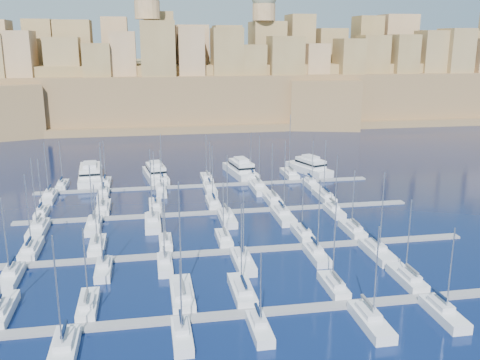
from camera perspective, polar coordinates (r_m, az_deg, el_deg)
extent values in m
plane|color=black|center=(105.03, -1.44, -5.22)|extent=(600.00, 600.00, 0.00)
cube|color=slate|center=(74.38, 2.65, -13.88)|extent=(84.00, 2.00, 0.40)
cube|color=slate|center=(93.90, -0.32, -7.56)|extent=(84.00, 2.00, 0.40)
cube|color=slate|center=(114.33, -2.20, -3.45)|extent=(84.00, 2.00, 0.40)
cube|color=slate|center=(135.25, -3.50, -0.59)|extent=(84.00, 2.00, 0.40)
cube|color=silver|center=(80.38, -24.07, -12.68)|extent=(2.85, 9.50, 1.68)
cube|color=silver|center=(77.90, -15.88, -12.82)|extent=(2.56, 8.53, 1.63)
cube|color=silver|center=(76.63, -16.00, -12.33)|extent=(1.79, 3.84, 0.70)
cylinder|color=#9EA0A8|center=(75.78, -16.17, -8.65)|extent=(0.18, 0.18, 10.33)
cube|color=#595B60|center=(75.78, -16.09, -11.77)|extent=(0.35, 3.41, 0.35)
cube|color=silver|center=(78.34, -6.20, -12.10)|extent=(3.13, 10.45, 1.72)
cube|color=silver|center=(76.87, -6.17, -11.64)|extent=(2.19, 4.70, 0.70)
cylinder|color=#9EA0A8|center=(75.32, -6.41, -5.98)|extent=(0.18, 0.18, 15.75)
cube|color=#595B60|center=(75.94, -6.16, -11.10)|extent=(0.35, 4.18, 0.35)
cube|color=silver|center=(78.92, 0.21, -11.81)|extent=(2.90, 9.66, 1.68)
cube|color=silver|center=(77.54, 0.34, -11.34)|extent=(2.03, 4.35, 0.70)
cylinder|color=#9EA0A8|center=(76.52, 0.15, -6.98)|extent=(0.18, 0.18, 12.23)
cube|color=#0A1632|center=(76.66, 0.41, -10.79)|extent=(0.35, 3.87, 0.35)
cube|color=silver|center=(81.63, 9.92, -11.13)|extent=(2.47, 8.24, 1.61)
cube|color=silver|center=(80.44, 10.16, -10.64)|extent=(1.73, 3.71, 0.70)
cylinder|color=#9EA0A8|center=(79.26, 10.04, -6.53)|extent=(0.18, 0.18, 12.13)
cube|color=#595B60|center=(79.65, 10.30, -10.08)|extent=(0.35, 3.29, 0.35)
cube|color=silver|center=(86.51, 17.35, -10.06)|extent=(2.73, 9.08, 1.65)
cube|color=silver|center=(85.31, 17.69, -9.58)|extent=(1.91, 4.09, 0.70)
cylinder|color=#9EA0A8|center=(84.39, 17.55, -5.81)|extent=(0.18, 0.18, 11.68)
cube|color=#595B60|center=(84.53, 17.88, -9.05)|extent=(0.35, 3.63, 0.35)
cube|color=silver|center=(68.42, -18.28, -17.10)|extent=(2.96, 9.88, 1.69)
cube|color=silver|center=(68.65, -18.25, -15.82)|extent=(2.07, 4.44, 0.70)
cylinder|color=#9EA0A8|center=(64.32, -18.90, -11.41)|extent=(0.18, 0.18, 13.85)
cube|color=#0A1632|center=(68.56, -18.27, -14.85)|extent=(0.35, 3.95, 0.35)
cube|color=silver|center=(68.53, -6.21, -16.36)|extent=(2.38, 7.94, 1.60)
cube|color=silver|center=(68.64, -6.28, -15.20)|extent=(1.67, 3.57, 0.70)
cylinder|color=#9EA0A8|center=(65.48, -6.32, -12.35)|extent=(0.18, 0.18, 9.57)
cube|color=#0A1632|center=(68.47, -6.33, -14.28)|extent=(0.35, 3.18, 0.35)
cube|color=silver|center=(69.78, 2.11, -15.67)|extent=(2.31, 7.72, 1.59)
cube|color=silver|center=(69.86, 1.98, -14.55)|extent=(1.62, 3.47, 0.70)
cylinder|color=#9EA0A8|center=(66.78, 2.23, -11.68)|extent=(0.18, 0.18, 9.63)
cube|color=#0A1632|center=(69.69, 1.92, -13.65)|extent=(0.35, 3.09, 0.35)
cube|color=silver|center=(73.11, 13.80, -14.57)|extent=(2.86, 9.53, 1.68)
cube|color=silver|center=(73.31, 13.55, -13.41)|extent=(2.00, 4.29, 0.70)
cylinder|color=#9EA0A8|center=(69.59, 14.31, -9.66)|extent=(0.18, 0.18, 12.46)
cube|color=#595B60|center=(73.21, 13.45, -12.52)|extent=(0.35, 3.81, 0.35)
cube|color=silver|center=(77.83, 20.91, -13.27)|extent=(2.69, 8.96, 1.65)
cube|color=silver|center=(77.98, 20.65, -12.22)|extent=(1.88, 4.03, 0.70)
cylinder|color=#9EA0A8|center=(74.73, 21.55, -8.94)|extent=(0.18, 0.18, 11.52)
cube|color=#0A1632|center=(77.87, 20.55, -11.39)|extent=(0.35, 3.58, 0.35)
cube|color=silver|center=(100.07, -21.36, -6.98)|extent=(2.86, 9.52, 1.68)
cube|color=silver|center=(98.79, -21.53, -6.54)|extent=(2.00, 4.28, 0.70)
cylinder|color=#9EA0A8|center=(98.23, -21.70, -3.00)|extent=(0.18, 0.18, 12.59)
cube|color=#0A1632|center=(97.99, -21.64, -6.07)|extent=(0.35, 3.81, 0.35)
cube|color=silver|center=(98.12, -14.97, -6.89)|extent=(2.67, 8.89, 1.64)
cube|color=silver|center=(96.87, -15.06, -6.43)|extent=(1.87, 4.00, 0.70)
cylinder|color=#9EA0A8|center=(96.54, -15.19, -3.46)|extent=(0.18, 0.18, 10.39)
cube|color=#595B60|center=(96.09, -15.12, -5.94)|extent=(0.35, 3.56, 0.35)
cube|color=silver|center=(97.09, -7.93, -6.76)|extent=(2.26, 7.53, 1.58)
cube|color=silver|center=(95.98, -7.94, -6.29)|extent=(1.58, 3.39, 0.70)
cylinder|color=#9EA0A8|center=(95.36, -8.07, -3.19)|extent=(0.18, 0.18, 10.91)
cube|color=#595B60|center=(95.25, -7.95, -5.78)|extent=(0.35, 3.01, 0.35)
cube|color=silver|center=(98.16, -1.74, -6.37)|extent=(2.41, 8.02, 1.60)
cube|color=silver|center=(97.01, -1.67, -5.90)|extent=(1.68, 3.61, 0.70)
cylinder|color=#9EA0A8|center=(96.63, -1.80, -3.11)|extent=(0.18, 0.18, 9.88)
cube|color=#595B60|center=(96.28, -1.64, -5.40)|extent=(0.35, 3.21, 0.35)
cube|color=silver|center=(101.42, 6.68, -5.76)|extent=(2.51, 8.38, 1.62)
cube|color=silver|center=(100.27, 6.83, -5.30)|extent=(1.76, 3.77, 0.70)
cylinder|color=#9EA0A8|center=(99.79, 6.71, -2.28)|extent=(0.18, 0.18, 10.98)
cube|color=#0A1632|center=(99.54, 6.92, -4.81)|extent=(0.35, 3.35, 0.35)
cube|color=silver|center=(104.79, 11.90, -5.30)|extent=(2.63, 8.76, 1.64)
cube|color=silver|center=(103.64, 12.11, -4.85)|extent=(1.84, 3.94, 0.70)
cylinder|color=#9EA0A8|center=(103.24, 11.99, -1.95)|extent=(0.18, 0.18, 10.89)
cube|color=#595B60|center=(102.92, 12.23, -4.38)|extent=(0.35, 3.50, 0.35)
cube|color=silver|center=(90.10, -23.25, -9.60)|extent=(2.70, 9.01, 1.65)
cube|color=silver|center=(90.46, -23.20, -8.69)|extent=(1.89, 4.05, 0.70)
cylinder|color=#9EA0A8|center=(87.23, -23.77, -5.57)|extent=(0.18, 0.18, 12.15)
cube|color=#0A1632|center=(90.47, -23.21, -7.96)|extent=(0.35, 3.60, 0.35)
cube|color=silver|center=(88.29, -14.34, -9.33)|extent=(2.43, 8.10, 1.60)
cube|color=silver|center=(88.58, -14.35, -8.44)|extent=(1.70, 3.64, 0.70)
cylinder|color=#9EA0A8|center=(85.34, -14.65, -5.10)|extent=(0.18, 0.18, 12.52)
cube|color=#0A1632|center=(88.56, -14.38, -7.71)|extent=(0.35, 3.24, 0.35)
cube|color=silver|center=(88.13, -8.01, -9.05)|extent=(2.34, 7.81, 1.59)
cube|color=silver|center=(88.40, -8.06, -8.17)|extent=(1.64, 3.52, 0.70)
cylinder|color=#9EA0A8|center=(85.60, -8.14, -5.57)|extent=(0.18, 0.18, 10.10)
cube|color=#595B60|center=(88.36, -8.10, -7.44)|extent=(0.35, 3.13, 0.35)
cube|color=silver|center=(88.43, 0.30, -8.78)|extent=(2.93, 9.76, 1.69)
cube|color=silver|center=(88.84, 0.19, -7.83)|extent=(2.05, 4.39, 0.70)
cylinder|color=#9EA0A8|center=(85.58, 0.37, -4.89)|extent=(0.18, 0.18, 11.40)
cube|color=#0A1632|center=(88.89, 0.13, -7.08)|extent=(0.35, 3.91, 0.35)
cube|color=silver|center=(91.94, 8.16, -8.01)|extent=(2.58, 8.61, 1.63)
cube|color=silver|center=(92.25, 8.02, -7.14)|extent=(1.81, 3.87, 0.70)
cylinder|color=#9EA0A8|center=(89.08, 8.41, -3.91)|extent=(0.18, 0.18, 12.51)
cube|color=#0A1632|center=(92.25, 7.96, -6.44)|extent=(0.35, 3.44, 0.35)
cube|color=silver|center=(94.98, 14.49, -7.56)|extent=(3.06, 10.21, 1.71)
cube|color=silver|center=(95.40, 14.28, -6.67)|extent=(2.14, 4.59, 0.70)
cylinder|color=#9EA0A8|center=(91.99, 14.92, -3.29)|extent=(0.18, 0.18, 13.49)
cube|color=#0A1632|center=(95.46, 14.20, -5.97)|extent=(0.35, 4.08, 0.35)
cube|color=silver|center=(120.01, -20.35, -3.35)|extent=(2.33, 7.77, 1.59)
cube|color=silver|center=(118.95, -20.46, -2.94)|extent=(1.63, 3.50, 0.70)
cylinder|color=#9EA0A8|center=(118.71, -20.58, -0.44)|extent=(0.18, 0.18, 10.84)
cube|color=#0A1632|center=(118.29, -20.54, -2.51)|extent=(0.35, 3.11, 0.35)
cube|color=silver|center=(119.16, -14.37, -2.98)|extent=(2.86, 9.52, 1.68)
cube|color=silver|center=(117.90, -14.44, -2.57)|extent=(2.00, 4.29, 0.70)
cylinder|color=#9EA0A8|center=(117.70, -14.57, 0.41)|extent=(0.18, 0.18, 12.64)
cube|color=#595B60|center=(117.15, -14.49, -2.15)|extent=(0.35, 3.81, 0.35)
cube|color=silver|center=(118.43, -9.02, -2.82)|extent=(2.64, 8.81, 1.64)
cube|color=silver|center=(117.24, -9.03, -2.40)|extent=(1.85, 3.97, 0.70)
cylinder|color=#9EA0A8|center=(117.08, -9.15, 0.30)|extent=(0.18, 0.18, 11.41)
cube|color=#0A1632|center=(116.52, -9.05, -1.97)|extent=(0.35, 3.53, 0.35)
cube|color=silver|center=(119.21, -2.90, -2.53)|extent=(2.61, 8.72, 1.64)
cube|color=silver|center=(118.04, -2.85, -2.11)|extent=(1.83, 3.92, 0.70)
cylinder|color=#9EA0A8|center=(117.78, -2.97, 0.74)|extent=(0.18, 0.18, 12.17)
cube|color=#0A1632|center=(117.33, -2.83, -1.68)|extent=(0.35, 3.49, 0.35)
cube|color=silver|center=(122.04, 3.44, -2.12)|extent=(2.92, 9.73, 1.69)
cube|color=silver|center=(120.79, 3.56, -1.71)|extent=(2.04, 4.38, 0.70)
cylinder|color=#9EA0A8|center=(120.69, 3.44, 1.08)|extent=(0.18, 0.18, 12.09)
cube|color=#595B60|center=(120.05, 3.62, -1.29)|extent=(0.35, 3.89, 0.35)
cube|color=silver|center=(125.40, 8.97, -1.81)|extent=(2.89, 9.63, 1.68)
cube|color=silver|center=(124.19, 9.14, -1.41)|extent=(2.02, 4.33, 0.70)
cylinder|color=#9EA0A8|center=(124.04, 9.03, 1.39)|extent=(0.18, 0.18, 12.50)
cube|color=#0A1632|center=(123.47, 9.23, -1.00)|extent=(0.35, 3.85, 0.35)
cube|color=silver|center=(109.55, -20.72, -5.05)|extent=(3.05, 10.15, 1.71)
cube|color=silver|center=(110.12, -20.69, -4.29)|extent=(2.13, 4.57, 0.70)
cylinder|color=#9EA0A8|center=(106.88, -21.13, -1.32)|extent=(0.18, 0.18, 13.39)
cube|color=#595B60|center=(110.27, -20.69, -3.68)|extent=(0.35, 4.06, 0.35)
cube|color=silver|center=(108.45, -15.33, -4.81)|extent=(2.79, 9.29, 1.66)
cube|color=silver|center=(108.95, -15.33, -4.07)|extent=(1.95, 4.18, 0.70)
cylinder|color=#9EA0A8|center=(106.04, -15.59, -1.51)|extent=(0.18, 0.18, 11.63)
cube|color=#595B60|center=(109.07, -15.35, -3.47)|extent=(0.35, 3.72, 0.35)
cube|color=silver|center=(107.55, -9.29, -4.62)|extent=(3.02, 10.06, 1.70)
cube|color=silver|center=(108.12, -9.33, -3.85)|extent=(2.11, 4.53, 0.70)
cylinder|color=#9EA0A8|center=(104.71, -9.46, -0.57)|extent=(0.18, 0.18, 14.33)
cube|color=#595B60|center=(108.27, -9.35, -3.24)|extent=(0.35, 4.02, 0.35)
cube|color=silver|center=(108.83, -1.39, -4.20)|extent=(2.91, 9.70, 1.69)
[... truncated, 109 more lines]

